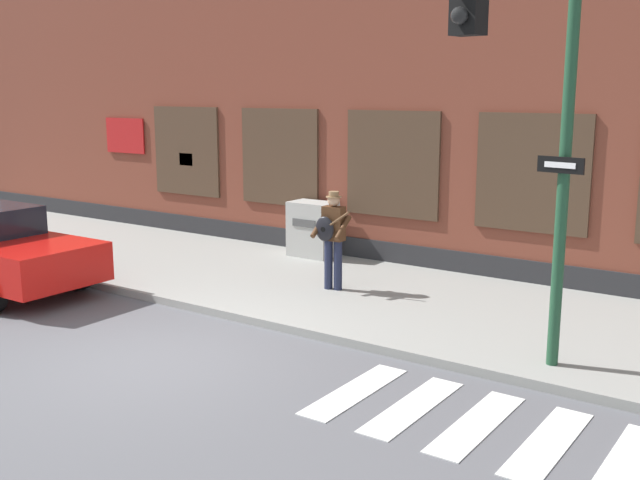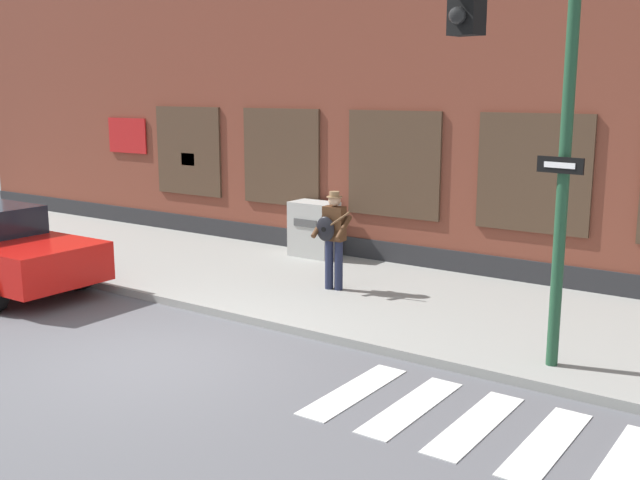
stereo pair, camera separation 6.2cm
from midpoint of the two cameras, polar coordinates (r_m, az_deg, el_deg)
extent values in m
plane|color=#56565B|center=(10.62, -12.34, -8.90)|extent=(160.00, 160.00, 0.00)
cube|color=gray|center=(13.67, 0.84, -3.75)|extent=(28.00, 4.61, 0.13)
cube|color=brown|center=(16.93, 9.27, 10.83)|extent=(28.00, 4.00, 7.03)
cube|color=#28282B|center=(15.51, 5.61, -1.18)|extent=(28.00, 0.04, 0.55)
cube|color=#473323|center=(18.71, -9.91, 6.69)|extent=(2.10, 0.06, 2.14)
cube|color=black|center=(18.70, -9.93, 6.69)|extent=(1.98, 0.03, 2.02)
cube|color=#473323|center=(16.80, -2.90, 6.33)|extent=(2.10, 0.06, 2.14)
cube|color=black|center=(16.79, -2.92, 6.33)|extent=(1.98, 0.03, 2.02)
cube|color=#473323|center=(15.20, 5.73, 5.76)|extent=(2.10, 0.06, 2.14)
cube|color=black|center=(15.19, 5.71, 5.76)|extent=(1.98, 0.03, 2.02)
cube|color=#473323|center=(14.02, 16.05, 4.90)|extent=(2.10, 0.06, 2.14)
cube|color=black|center=(14.01, 16.04, 4.90)|extent=(1.98, 0.03, 2.02)
cube|color=red|center=(20.28, -14.38, 7.72)|extent=(1.40, 0.04, 0.90)
cube|color=yellow|center=(18.71, -9.93, 6.08)|extent=(0.44, 0.02, 0.30)
cube|color=silver|center=(9.36, 2.80, -11.44)|extent=(0.42, 1.90, 0.01)
cube|color=silver|center=(9.00, 7.19, -12.50)|extent=(0.42, 1.90, 0.01)
cube|color=silver|center=(8.69, 11.96, -13.56)|extent=(0.42, 1.90, 0.01)
cube|color=silver|center=(8.45, 17.09, -14.59)|extent=(0.42, 1.90, 0.01)
cube|color=silver|center=(8.28, 22.52, -15.55)|extent=(0.42, 1.90, 0.01)
cube|color=silver|center=(13.53, -16.52, -1.46)|extent=(0.06, 0.24, 0.12)
cube|color=silver|center=(12.87, -20.46, -2.36)|extent=(0.06, 0.24, 0.12)
cylinder|color=black|center=(14.51, -17.81, -2.34)|extent=(0.66, 0.25, 0.66)
cylinder|color=#1E233D|center=(13.27, 1.56, -1.95)|extent=(0.15, 0.15, 0.89)
cylinder|color=#1E233D|center=(13.34, 0.84, -1.88)|extent=(0.15, 0.15, 0.89)
cube|color=#4C2D19|center=(13.16, 1.23, 1.27)|extent=(0.40, 0.25, 0.61)
sphere|color=tan|center=(13.09, 1.24, 3.05)|extent=(0.22, 0.22, 0.22)
cylinder|color=olive|center=(13.09, 1.24, 3.31)|extent=(0.28, 0.28, 0.02)
cylinder|color=olive|center=(13.08, 1.24, 3.53)|extent=(0.18, 0.18, 0.09)
cylinder|color=#4C2D19|center=(12.97, 1.95, 0.93)|extent=(0.14, 0.52, 0.39)
cylinder|color=#4C2D19|center=(13.20, 0.11, 1.12)|extent=(0.14, 0.52, 0.39)
ellipsoid|color=black|center=(13.06, 0.54, 0.85)|extent=(0.37, 0.15, 0.44)
cylinder|color=black|center=(13.01, 0.41, 0.81)|extent=(0.09, 0.02, 0.09)
cylinder|color=brown|center=(12.88, 1.51, 1.52)|extent=(0.47, 0.08, 0.34)
cylinder|color=#1E472D|center=(9.75, 18.20, 4.05)|extent=(0.15, 0.15, 4.71)
sphere|color=black|center=(7.54, 10.67, 16.46)|extent=(0.17, 0.17, 0.17)
cube|color=black|center=(9.63, 18.01, 5.45)|extent=(0.60, 0.11, 0.20)
cube|color=white|center=(9.61, 17.96, 5.44)|extent=(0.40, 0.07, 0.07)
cube|color=#ADADA8|center=(15.94, -0.34, 0.84)|extent=(0.97, 0.63, 1.17)
cube|color=#4C4C4C|center=(15.65, -1.03, 1.29)|extent=(0.58, 0.02, 0.16)
camera|label=1|loc=(0.03, -89.84, 0.03)|focal=42.00mm
camera|label=2|loc=(0.03, 90.16, -0.03)|focal=42.00mm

